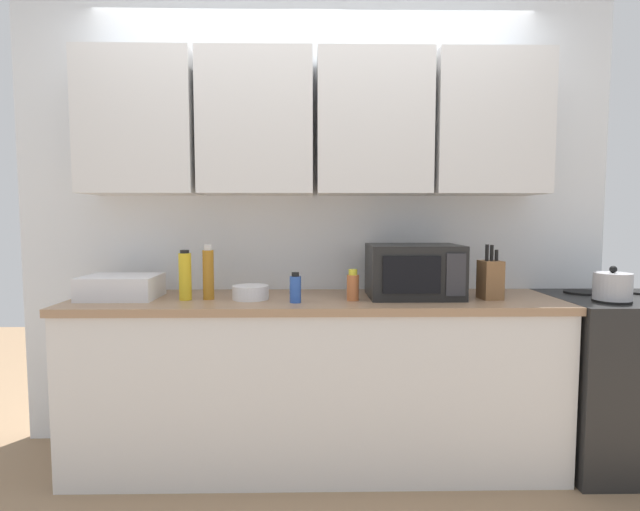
# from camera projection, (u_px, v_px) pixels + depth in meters

# --- Properties ---
(wall_back_with_cabinets) EXTENTS (3.42, 0.38, 2.60)m
(wall_back_with_cabinets) POSITION_uv_depth(u_px,v_px,m) (315.00, 173.00, 2.75)
(wall_back_with_cabinets) COLOR white
(wall_back_with_cabinets) RESTS_ON ground_plane
(counter_run) EXTENTS (2.55, 0.63, 0.90)m
(counter_run) POSITION_uv_depth(u_px,v_px,m) (315.00, 380.00, 2.61)
(counter_run) COLOR silver
(counter_run) RESTS_ON ground_plane
(stove_range) EXTENTS (0.76, 0.64, 0.91)m
(stove_range) POSITION_uv_depth(u_px,v_px,m) (623.00, 380.00, 2.62)
(stove_range) COLOR black
(stove_range) RESTS_ON ground_plane
(kettle) EXTENTS (0.18, 0.18, 0.17)m
(kettle) POSITION_uv_depth(u_px,v_px,m) (612.00, 286.00, 2.43)
(kettle) COLOR #B2B2B7
(kettle) RESTS_ON stove_range
(microwave) EXTENTS (0.48, 0.37, 0.28)m
(microwave) POSITION_uv_depth(u_px,v_px,m) (414.00, 271.00, 2.58)
(microwave) COLOR black
(microwave) RESTS_ON counter_run
(dish_rack) EXTENTS (0.38, 0.30, 0.12)m
(dish_rack) POSITION_uv_depth(u_px,v_px,m) (121.00, 287.00, 2.55)
(dish_rack) COLOR silver
(dish_rack) RESTS_ON counter_run
(knife_block) EXTENTS (0.11, 0.13, 0.28)m
(knife_block) POSITION_uv_depth(u_px,v_px,m) (490.00, 279.00, 2.53)
(knife_block) COLOR brown
(knife_block) RESTS_ON counter_run
(bottle_amber_vinegar) EXTENTS (0.06, 0.06, 0.28)m
(bottle_amber_vinegar) POSITION_uv_depth(u_px,v_px,m) (208.00, 273.00, 2.51)
(bottle_amber_vinegar) COLOR #AD701E
(bottle_amber_vinegar) RESTS_ON counter_run
(bottle_spice_jar) EXTENTS (0.06, 0.06, 0.16)m
(bottle_spice_jar) POSITION_uv_depth(u_px,v_px,m) (353.00, 286.00, 2.48)
(bottle_spice_jar) COLOR #BC6638
(bottle_spice_jar) RESTS_ON counter_run
(bottle_blue_cleaner) EXTENTS (0.06, 0.06, 0.15)m
(bottle_blue_cleaner) POSITION_uv_depth(u_px,v_px,m) (295.00, 289.00, 2.42)
(bottle_blue_cleaner) COLOR #2D56B7
(bottle_blue_cleaner) RESTS_ON counter_run
(bottle_yellow_mustard) EXTENTS (0.06, 0.06, 0.26)m
(bottle_yellow_mustard) POSITION_uv_depth(u_px,v_px,m) (185.00, 276.00, 2.49)
(bottle_yellow_mustard) COLOR gold
(bottle_yellow_mustard) RESTS_ON counter_run
(bowl_ceramic_small) EXTENTS (0.19, 0.19, 0.07)m
(bowl_ceramic_small) POSITION_uv_depth(u_px,v_px,m) (251.00, 292.00, 2.52)
(bowl_ceramic_small) COLOR silver
(bowl_ceramic_small) RESTS_ON counter_run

